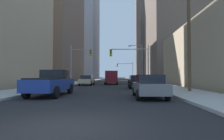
% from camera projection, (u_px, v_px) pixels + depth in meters
% --- Properties ---
extents(ground_plane, '(400.00, 400.00, 0.00)m').
position_uv_depth(ground_plane, '(64.00, 128.00, 5.17)').
color(ground_plane, black).
extents(sidewalk_left, '(3.88, 160.00, 0.15)m').
position_uv_depth(sidewalk_left, '(90.00, 80.00, 55.39)').
color(sidewalk_left, '#9E9E99').
rests_on(sidewalk_left, ground).
extents(sidewalk_right, '(3.88, 160.00, 0.15)m').
position_uv_depth(sidewalk_right, '(139.00, 80.00, 54.82)').
color(sidewalk_right, '#9E9E99').
rests_on(sidewalk_right, ground).
extents(pickup_truck_blue, '(2.20, 5.45, 1.90)m').
position_uv_depth(pickup_truck_blue, '(52.00, 83.00, 13.91)').
color(pickup_truck_blue, navy).
rests_on(pickup_truck_blue, ground).
extents(cargo_van_maroon, '(2.16, 5.27, 2.26)m').
position_uv_depth(cargo_van_maroon, '(112.00, 77.00, 32.36)').
color(cargo_van_maroon, maroon).
rests_on(cargo_van_maroon, ground).
extents(sedan_grey, '(1.95, 4.24, 1.52)m').
position_uv_depth(sedan_grey, '(149.00, 86.00, 12.27)').
color(sedan_grey, slate).
rests_on(sedan_grey, ground).
extents(sedan_black, '(1.95, 4.26, 1.52)m').
position_uv_depth(sedan_black, '(137.00, 82.00, 21.85)').
color(sedan_black, black).
rests_on(sedan_black, ground).
extents(sedan_beige, '(1.95, 4.22, 1.52)m').
position_uv_depth(sedan_beige, '(87.00, 80.00, 28.93)').
color(sedan_beige, '#C6B793').
rests_on(sedan_beige, ground).
extents(traffic_signal_near_left, '(3.24, 0.44, 6.00)m').
position_uv_depth(traffic_signal_near_left, '(80.00, 59.00, 28.15)').
color(traffic_signal_near_left, gray).
rests_on(traffic_signal_near_left, ground).
extents(traffic_signal_near_right, '(5.80, 0.44, 6.00)m').
position_uv_depth(traffic_signal_near_right, '(131.00, 58.00, 27.85)').
color(traffic_signal_near_right, gray).
rests_on(traffic_signal_near_right, ground).
extents(traffic_signal_far_right, '(5.24, 0.44, 6.00)m').
position_uv_depth(traffic_signal_far_right, '(126.00, 68.00, 61.02)').
color(traffic_signal_far_right, gray).
rests_on(traffic_signal_far_right, ground).
extents(utility_pole_right, '(2.20, 0.28, 10.25)m').
position_uv_depth(utility_pole_right, '(189.00, 30.00, 16.14)').
color(utility_pole_right, brown).
rests_on(utility_pole_right, ground).
extents(street_lamp_right, '(2.74, 0.32, 7.50)m').
position_uv_depth(street_lamp_right, '(140.00, 59.00, 36.15)').
color(street_lamp_right, gray).
rests_on(street_lamp_right, ground).
extents(building_left_mid_office, '(17.63, 24.25, 28.14)m').
position_uv_depth(building_left_mid_office, '(44.00, 30.00, 51.92)').
color(building_left_mid_office, '#66564C').
rests_on(building_left_mid_office, ground).
extents(building_left_far_tower, '(22.48, 26.99, 58.67)m').
position_uv_depth(building_left_far_tower, '(75.00, 21.00, 95.22)').
color(building_left_far_tower, '#93939E').
rests_on(building_left_far_tower, ground).
extents(building_right_mid_block, '(15.63, 22.31, 29.39)m').
position_uv_depth(building_right_mid_block, '(176.00, 31.00, 55.55)').
color(building_right_mid_block, '#66564C').
rests_on(building_right_mid_block, ground).
extents(building_right_far_highrise, '(15.46, 29.16, 54.44)m').
position_uv_depth(building_right_far_highrise, '(153.00, 23.00, 92.14)').
color(building_right_far_highrise, '#66564C').
rests_on(building_right_far_highrise, ground).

